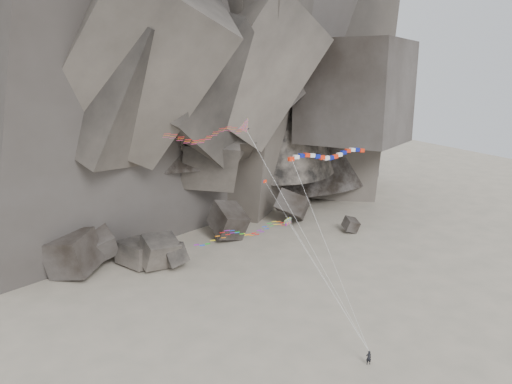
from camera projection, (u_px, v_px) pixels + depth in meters
name	position (u px, v px, depth m)	size (l,w,h in m)	color
ground	(290.00, 342.00, 62.32)	(260.00, 260.00, 0.00)	#A29483
headland	(130.00, 22.00, 111.22)	(110.00, 70.00, 84.00)	#5D544C
boulder_field	(160.00, 243.00, 88.96)	(64.67, 18.21, 8.94)	#47423F
kite_flyer	(369.00, 357.00, 57.60)	(0.71, 0.47, 2.03)	black
delta_kite	(202.00, 135.00, 50.72)	(20.90, 9.47, 26.76)	red
banner_kite	(328.00, 156.00, 62.12)	(11.42, 11.72, 21.60)	red
parafoil_kite	(239.00, 233.00, 60.04)	(16.58, 12.75, 13.50)	#D1E80C
pennant_kite	(292.00, 225.00, 55.82)	(9.54, 8.40, 19.66)	red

